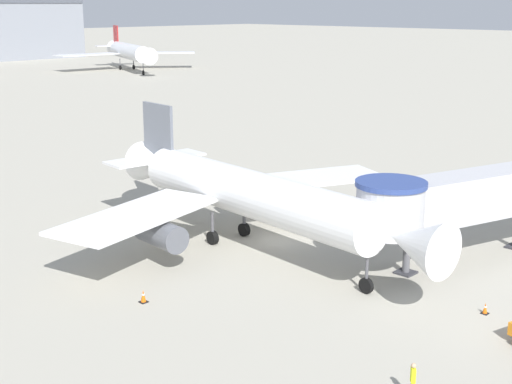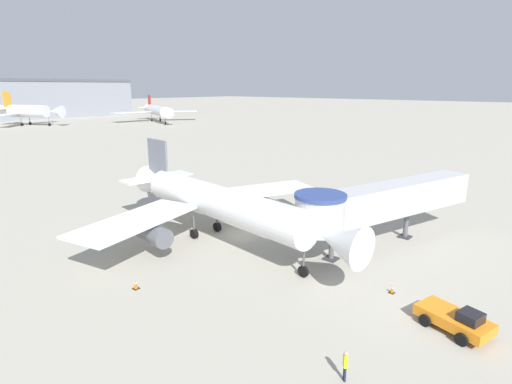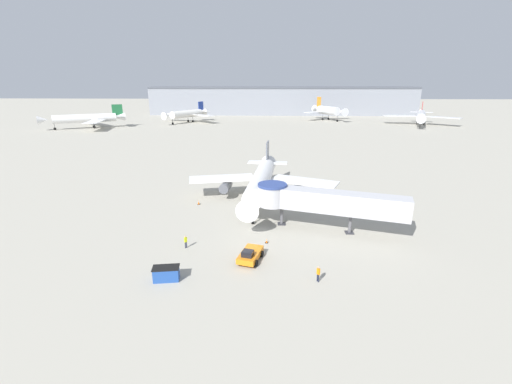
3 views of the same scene
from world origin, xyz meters
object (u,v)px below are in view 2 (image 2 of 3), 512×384
object	(u,v)px
ground_crew_wing_walker	(345,364)
background_jet_orange_tail	(28,111)
jet_bridge	(378,202)
traffic_cone_port_wing	(136,284)
traffic_cone_near_nose	(392,289)
traffic_cone_starboard_wing	(304,217)
background_jet_red_tail	(157,110)
pushback_tug_orange	(455,319)
main_airplane	(217,203)

from	to	relation	value
ground_crew_wing_walker	background_jet_orange_tail	bearing A→B (deg)	-146.53
jet_bridge	traffic_cone_port_wing	bearing A→B (deg)	169.85
traffic_cone_near_nose	traffic_cone_starboard_wing	xyz separation A→B (m)	(8.98, 13.60, 0.07)
traffic_cone_starboard_wing	background_jet_orange_tail	xyz separation A→B (m)	(22.27, 137.09, 4.88)
jet_bridge	traffic_cone_port_wing	distance (m)	21.03
traffic_cone_port_wing	background_jet_red_tail	distance (m)	142.16
ground_crew_wing_walker	pushback_tug_orange	bearing A→B (deg)	119.19
main_airplane	ground_crew_wing_walker	distance (m)	20.37
ground_crew_wing_walker	background_jet_red_tail	world-z (taller)	background_jet_red_tail
traffic_cone_port_wing	traffic_cone_starboard_wing	bearing A→B (deg)	-0.90
main_airplane	traffic_cone_starboard_wing	xyz separation A→B (m)	(10.08, -2.83, -3.25)
jet_bridge	background_jet_red_tail	bearing A→B (deg)	79.05
traffic_cone_port_wing	ground_crew_wing_walker	world-z (taller)	ground_crew_wing_walker
ground_crew_wing_walker	background_jet_orange_tail	xyz separation A→B (m)	(41.07, 152.46, 4.30)
ground_crew_wing_walker	background_jet_orange_tail	size ratio (longest dim) A/B	0.06
jet_bridge	traffic_cone_starboard_wing	size ratio (longest dim) A/B	26.59
ground_crew_wing_walker	background_jet_red_tail	size ratio (longest dim) A/B	0.05
traffic_cone_starboard_wing	ground_crew_wing_walker	world-z (taller)	ground_crew_wing_walker
main_airplane	traffic_cone_port_wing	xyz separation A→B (m)	(-10.32, -2.51, -3.27)
pushback_tug_orange	traffic_cone_port_wing	xyz separation A→B (m)	(-9.59, 18.50, -0.39)
pushback_tug_orange	background_jet_red_tail	xyz separation A→B (m)	(73.72, 133.62, 3.83)
traffic_cone_near_nose	background_jet_orange_tail	bearing A→B (deg)	78.28
traffic_cone_port_wing	background_jet_red_tail	world-z (taller)	background_jet_red_tail
background_jet_orange_tail	background_jet_red_tail	bearing A→B (deg)	-55.90
pushback_tug_orange	traffic_cone_starboard_wing	xyz separation A→B (m)	(10.81, 18.18, -0.37)
traffic_cone_near_nose	ground_crew_wing_walker	distance (m)	10.00
pushback_tug_orange	traffic_cone_near_nose	bearing A→B (deg)	83.00
traffic_cone_near_nose	traffic_cone_port_wing	bearing A→B (deg)	129.37
ground_crew_wing_walker	background_jet_red_tail	distance (m)	154.28
main_airplane	traffic_cone_near_nose	distance (m)	16.81
traffic_cone_near_nose	background_jet_red_tail	distance (m)	147.77
background_jet_red_tail	background_jet_orange_tail	xyz separation A→B (m)	(-40.64, 21.65, 0.67)
jet_bridge	traffic_cone_starboard_wing	xyz separation A→B (m)	(1.94, 8.98, -3.82)
traffic_cone_starboard_wing	ground_crew_wing_walker	distance (m)	24.29
pushback_tug_orange	traffic_cone_near_nose	world-z (taller)	pushback_tug_orange
main_airplane	traffic_cone_starboard_wing	world-z (taller)	main_airplane
background_jet_orange_tail	traffic_cone_starboard_wing	bearing A→B (deg)	-127.07
pushback_tug_orange	background_jet_orange_tail	world-z (taller)	background_jet_orange_tail
background_jet_red_tail	traffic_cone_port_wing	bearing A→B (deg)	-103.34
traffic_cone_port_wing	background_jet_orange_tail	bearing A→B (deg)	72.67
main_airplane	ground_crew_wing_walker	world-z (taller)	main_airplane
ground_crew_wing_walker	traffic_cone_port_wing	bearing A→B (deg)	-125.62
jet_bridge	background_jet_orange_tail	xyz separation A→B (m)	(24.21, 146.07, 1.06)
traffic_cone_starboard_wing	background_jet_red_tail	distance (m)	131.53
main_airplane	jet_bridge	distance (m)	14.36
traffic_cone_starboard_wing	background_jet_orange_tail	distance (m)	138.97
background_jet_red_tail	main_airplane	bearing A→B (deg)	-100.40
ground_crew_wing_walker	background_jet_red_tail	xyz separation A→B (m)	(81.71, 130.81, 3.63)
jet_bridge	pushback_tug_orange	world-z (taller)	jet_bridge
traffic_cone_near_nose	jet_bridge	bearing A→B (deg)	33.30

